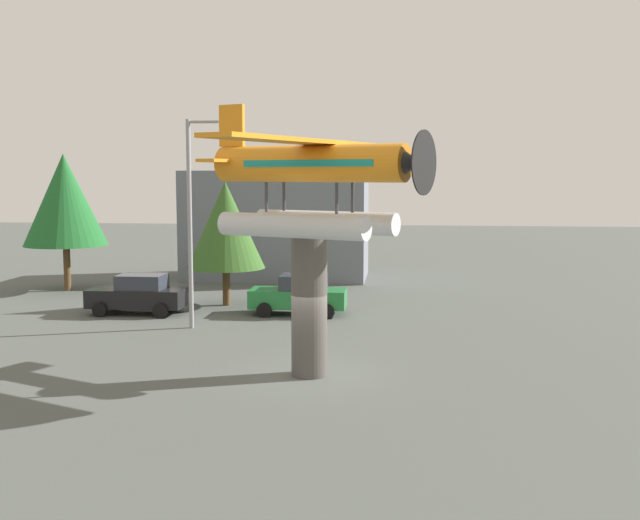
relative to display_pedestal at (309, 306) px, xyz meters
name	(u,v)px	position (x,y,z in m)	size (l,w,h in m)	color
ground_plane	(309,375)	(0.00, 0.00, -2.15)	(140.00, 140.00, 0.00)	#4C514C
display_pedestal	(309,306)	(0.00, 0.00, 0.00)	(1.10, 1.10, 4.30)	#4C4742
floatplane_monument	(313,180)	(0.12, -0.05, 3.82)	(7.18, 10.00, 4.00)	silver
car_near_black	(138,294)	(-8.78, 9.45, -1.27)	(4.20, 2.02, 1.76)	black
car_mid_green	(299,295)	(-1.69, 10.10, -1.27)	(4.20, 2.02, 1.76)	#237A38
streetlight_primary	(194,209)	(-5.40, 6.69, 2.62)	(1.84, 0.28, 8.27)	gray
storefront_building	(277,224)	(-4.65, 22.00, 1.02)	(10.59, 5.49, 6.34)	slate
tree_west	(65,200)	(-14.85, 15.63, 2.65)	(4.33, 4.33, 7.21)	brown
tree_east	(226,225)	(-5.42, 12.09, 1.63)	(3.65, 3.65, 5.82)	brown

